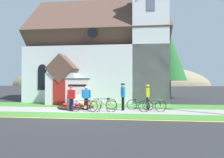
# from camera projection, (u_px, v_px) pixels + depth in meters

# --- Properties ---
(ground) EXTENTS (140.00, 140.00, 0.00)m
(ground) POSITION_uv_depth(u_px,v_px,m) (87.00, 106.00, 15.12)
(ground) COLOR #2B2B2D
(sidewalk_slab) EXTENTS (32.00, 2.25, 0.01)m
(sidewalk_slab) POSITION_uv_depth(u_px,v_px,m) (80.00, 110.00, 12.74)
(sidewalk_slab) COLOR #99968E
(sidewalk_slab) RESTS_ON ground
(grass_verge) EXTENTS (32.00, 1.60, 0.01)m
(grass_verge) POSITION_uv_depth(u_px,v_px,m) (70.00, 115.00, 10.82)
(grass_verge) COLOR #427F33
(grass_verge) RESTS_ON ground
(church_lawn) EXTENTS (24.00, 2.86, 0.01)m
(church_lawn) POSITION_uv_depth(u_px,v_px,m) (89.00, 105.00, 15.28)
(church_lawn) COLOR #427F33
(church_lawn) RESTS_ON ground
(curb_paint_stripe) EXTENTS (28.00, 0.16, 0.01)m
(curb_paint_stripe) POSITION_uv_depth(u_px,v_px,m) (64.00, 118.00, 9.88)
(curb_paint_stripe) COLOR yellow
(curb_paint_stripe) RESTS_ON ground
(church_building) EXTENTS (13.63, 10.17, 12.81)m
(church_building) POSITION_uv_depth(u_px,v_px,m) (105.00, 56.00, 20.54)
(church_building) COLOR silver
(church_building) RESTS_ON ground
(church_sign) EXTENTS (1.86, 0.14, 2.15)m
(church_sign) POSITION_uv_depth(u_px,v_px,m) (77.00, 88.00, 14.36)
(church_sign) COLOR #474C56
(church_sign) RESTS_ON ground
(flower_bed) EXTENTS (2.58, 2.58, 0.34)m
(flower_bed) POSITION_uv_depth(u_px,v_px,m) (76.00, 107.00, 13.95)
(flower_bed) COLOR #382319
(flower_bed) RESTS_ON ground
(bicycle_red) EXTENTS (1.72, 0.31, 0.81)m
(bicycle_red) POSITION_uv_depth(u_px,v_px,m) (104.00, 104.00, 13.05)
(bicycle_red) COLOR black
(bicycle_red) RESTS_ON ground
(bicycle_yellow) EXTENTS (1.73, 0.41, 0.76)m
(bicycle_yellow) POSITION_uv_depth(u_px,v_px,m) (140.00, 105.00, 12.78)
(bicycle_yellow) COLOR black
(bicycle_yellow) RESTS_ON ground
(bicycle_black) EXTENTS (1.77, 0.24, 0.77)m
(bicycle_black) POSITION_uv_depth(u_px,v_px,m) (84.00, 106.00, 12.08)
(bicycle_black) COLOR black
(bicycle_black) RESTS_ON ground
(bicycle_silver) EXTENTS (1.70, 0.43, 0.83)m
(bicycle_silver) POSITION_uv_depth(u_px,v_px,m) (103.00, 106.00, 11.92)
(bicycle_silver) COLOR black
(bicycle_silver) RESTS_ON ground
(bicycle_orange) EXTENTS (1.76, 0.33, 0.80)m
(bicycle_orange) POSITION_uv_depth(u_px,v_px,m) (152.00, 106.00, 12.00)
(bicycle_orange) COLOR black
(bicycle_orange) RESTS_ON ground
(cyclist_in_yellow_jersey) EXTENTS (0.34, 0.82, 1.79)m
(cyclist_in_yellow_jersey) POSITION_uv_depth(u_px,v_px,m) (123.00, 94.00, 12.64)
(cyclist_in_yellow_jersey) COLOR black
(cyclist_in_yellow_jersey) RESTS_ON ground
(cyclist_in_green_jersey) EXTENTS (0.59, 0.34, 1.59)m
(cyclist_in_green_jersey) POSITION_uv_depth(u_px,v_px,m) (71.00, 97.00, 12.25)
(cyclist_in_green_jersey) COLOR #191E38
(cyclist_in_green_jersey) RESTS_ON ground
(cyclist_in_orange_jersey) EXTENTS (0.31, 0.68, 1.69)m
(cyclist_in_orange_jersey) POSITION_uv_depth(u_px,v_px,m) (148.00, 95.00, 13.02)
(cyclist_in_orange_jersey) COLOR #2D2D33
(cyclist_in_orange_jersey) RESTS_ON ground
(cyclist_in_white_jersey) EXTENTS (0.63, 0.26, 1.58)m
(cyclist_in_white_jersey) POSITION_uv_depth(u_px,v_px,m) (86.00, 96.00, 12.68)
(cyclist_in_white_jersey) COLOR black
(cyclist_in_white_jersey) RESTS_ON ground
(roadside_conifer) EXTENTS (3.86, 3.86, 7.60)m
(roadside_conifer) POSITION_uv_depth(u_px,v_px,m) (169.00, 56.00, 21.86)
(roadside_conifer) COLOR #4C3823
(roadside_conifer) RESTS_ON ground
(distant_hill) EXTENTS (98.41, 42.19, 23.30)m
(distant_hill) POSITION_uv_depth(u_px,v_px,m) (107.00, 85.00, 96.83)
(distant_hill) COLOR #847A5B
(distant_hill) RESTS_ON ground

